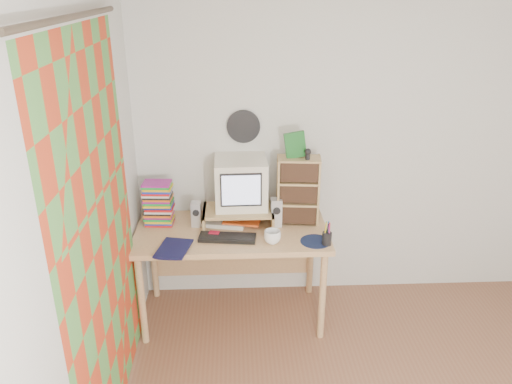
{
  "coord_description": "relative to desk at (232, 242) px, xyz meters",
  "views": [
    {
      "loc": [
        -1.0,
        -1.88,
        2.42
      ],
      "look_at": [
        -0.85,
        1.33,
        1.07
      ],
      "focal_mm": 35.0,
      "sensor_mm": 36.0,
      "label": 1
    }
  ],
  "objects": [
    {
      "name": "diary",
      "position": [
        -0.49,
        -0.33,
        0.16
      ],
      "size": [
        0.28,
        0.23,
        0.05
      ],
      "primitive_type": "imported",
      "rotation": [
        0.0,
        0.0,
        -0.21
      ],
      "color": "#10113B",
      "rests_on": "desk"
    },
    {
      "name": "red_box",
      "position": [
        -0.12,
        -0.16,
        0.15
      ],
      "size": [
        0.08,
        0.06,
        0.04
      ],
      "primitive_type": "cube",
      "rotation": [
        0.0,
        0.0,
        -0.21
      ],
      "color": "#A9122B",
      "rests_on": "desk"
    },
    {
      "name": "webcam",
      "position": [
        0.55,
        0.0,
        0.69
      ],
      "size": [
        0.05,
        0.05,
        0.08
      ],
      "primitive_type": null,
      "rotation": [
        0.0,
        0.0,
        -0.03
      ],
      "color": "black",
      "rests_on": "cd_rack"
    },
    {
      "name": "mug",
      "position": [
        0.28,
        -0.27,
        0.18
      ],
      "size": [
        0.15,
        0.15,
        0.09
      ],
      "primitive_type": "imported",
      "rotation": [
        0.0,
        0.0,
        0.35
      ],
      "color": "white",
      "rests_on": "desk"
    },
    {
      "name": "monitor_riser",
      "position": [
        0.05,
        0.04,
        0.23
      ],
      "size": [
        0.52,
        0.3,
        0.12
      ],
      "color": "tan",
      "rests_on": "desk"
    },
    {
      "name": "curtain",
      "position": [
        -0.68,
        -0.96,
        0.53
      ],
      "size": [
        0.0,
        2.2,
        2.2
      ],
      "primitive_type": "plane",
      "rotation": [
        1.57,
        0.0,
        1.57
      ],
      "color": "red",
      "rests_on": "left_wall"
    },
    {
      "name": "speaker_left",
      "position": [
        -0.26,
        0.02,
        0.23
      ],
      "size": [
        0.08,
        0.08,
        0.19
      ],
      "primitive_type": "cube",
      "rotation": [
        0.0,
        0.0,
        -0.07
      ],
      "color": "#BABABF",
      "rests_on": "desk"
    },
    {
      "name": "back_wall",
      "position": [
        1.03,
        0.31,
        0.63
      ],
      "size": [
        3.5,
        0.0,
        3.5
      ],
      "primitive_type": "plane",
      "rotation": [
        1.57,
        0.0,
        0.0
      ],
      "color": "silver",
      "rests_on": "floor"
    },
    {
      "name": "game_box",
      "position": [
        0.46,
        0.05,
        0.74
      ],
      "size": [
        0.15,
        0.05,
        0.19
      ],
      "primitive_type": "cube",
      "rotation": [
        0.0,
        0.0,
        0.1
      ],
      "color": "#1C6325",
      "rests_on": "cd_rack"
    },
    {
      "name": "keyboard",
      "position": [
        -0.03,
        -0.21,
        0.15
      ],
      "size": [
        0.41,
        0.18,
        0.03
      ],
      "primitive_type": "cube",
      "rotation": [
        0.0,
        0.0,
        -0.12
      ],
      "color": "black",
      "rests_on": "desk"
    },
    {
      "name": "desk",
      "position": [
        0.0,
        0.0,
        0.0
      ],
      "size": [
        1.4,
        0.7,
        0.75
      ],
      "color": "#DAB075",
      "rests_on": "floor"
    },
    {
      "name": "cd_rack",
      "position": [
        0.49,
        0.04,
        0.39
      ],
      "size": [
        0.32,
        0.19,
        0.51
      ],
      "primitive_type": "cube",
      "rotation": [
        0.0,
        0.0,
        -0.1
      ],
      "color": "tan",
      "rests_on": "desk"
    },
    {
      "name": "wall_disc",
      "position": [
        0.1,
        0.29,
        0.81
      ],
      "size": [
        0.25,
        0.02,
        0.25
      ],
      "primitive_type": "cylinder",
      "rotation": [
        1.57,
        0.0,
        0.0
      ],
      "color": "black",
      "rests_on": "back_wall"
    },
    {
      "name": "speaker_right",
      "position": [
        0.33,
        -0.01,
        0.24
      ],
      "size": [
        0.08,
        0.08,
        0.22
      ],
      "primitive_type": "cube",
      "rotation": [
        0.0,
        0.0,
        0.02
      ],
      "color": "#BABABF",
      "rests_on": "desk"
    },
    {
      "name": "papers",
      "position": [
        0.0,
        0.06,
        0.16
      ],
      "size": [
        0.35,
        0.29,
        0.04
      ],
      "primitive_type": null,
      "rotation": [
        0.0,
        0.0,
        -0.21
      ],
      "color": "silver",
      "rests_on": "desk"
    },
    {
      "name": "left_wall",
      "position": [
        -0.72,
        -1.44,
        0.63
      ],
      "size": [
        0.0,
        3.5,
        3.5
      ],
      "primitive_type": "plane",
      "rotation": [
        1.57,
        0.0,
        1.57
      ],
      "color": "silver",
      "rests_on": "floor"
    },
    {
      "name": "dvd_stack",
      "position": [
        -0.54,
        0.06,
        0.28
      ],
      "size": [
        0.21,
        0.16,
        0.29
      ],
      "primitive_type": null,
      "rotation": [
        0.0,
        0.0,
        -0.06
      ],
      "color": "brown",
      "rests_on": "desk"
    },
    {
      "name": "crt_monitor",
      "position": [
        0.07,
        0.09,
        0.43
      ],
      "size": [
        0.39,
        0.39,
        0.36
      ],
      "primitive_type": "cube",
      "rotation": [
        0.0,
        0.0,
        0.02
      ],
      "color": "white",
      "rests_on": "monitor_riser"
    },
    {
      "name": "mousepad",
      "position": [
        0.58,
        -0.27,
        0.14
      ],
      "size": [
        0.26,
        0.26,
        0.0
      ],
      "primitive_type": "cylinder",
      "rotation": [
        0.0,
        0.0,
        -0.24
      ],
      "color": "#0F1834",
      "rests_on": "desk"
    },
    {
      "name": "pen_cup",
      "position": [
        0.66,
        -0.31,
        0.2
      ],
      "size": [
        0.08,
        0.08,
        0.13
      ],
      "primitive_type": null,
      "rotation": [
        0.0,
        0.0,
        -0.26
      ],
      "color": "black",
      "rests_on": "desk"
    }
  ]
}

